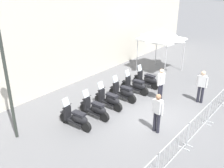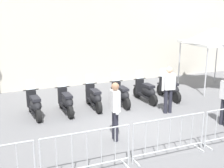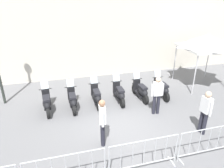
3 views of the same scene
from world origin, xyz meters
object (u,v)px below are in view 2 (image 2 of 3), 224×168
Objects in this scene: motorcycle_2 at (94,97)px; barrier_segment_2 at (169,137)px; officer_near_row_end at (169,87)px; officer_mid_plaza at (115,108)px; motorcycle_5 at (170,89)px; canopy_tent at (214,36)px; motorcycle_3 at (121,94)px; motorcycle_4 at (146,91)px; motorcycle_0 at (35,105)px; barrier_segment_1 at (87,153)px; motorcycle_1 at (66,102)px.

motorcycle_2 reaches higher than barrier_segment_2.
barrier_segment_2 is 1.23× the size of officer_near_row_end.
motorcycle_5 is at bearing 41.29° from officer_mid_plaza.
canopy_tent is at bearing 45.96° from barrier_segment_2.
motorcycle_2 is 1.00× the size of motorcycle_3.
barrier_segment_2 is at bearing -53.21° from officer_mid_plaza.
officer_mid_plaza reaches higher than motorcycle_4.
canopy_tent is at bearing 9.94° from motorcycle_0.
officer_mid_plaza reaches higher than barrier_segment_1.
officer_mid_plaza reaches higher than motorcycle_1.
motorcycle_1 is at bearing -173.53° from motorcycle_3.
motorcycle_0 and motorcycle_3 have the same top height.
motorcycle_4 is 3.87m from officer_mid_plaza.
officer_near_row_end reaches higher than motorcycle_2.
motorcycle_2 is 4.58m from barrier_segment_1.
canopy_tent is (7.51, 5.64, 1.99)m from barrier_segment_1.
motorcycle_4 is 5.78m from barrier_segment_1.
motorcycle_0 is 5.07m from barrier_segment_2.
officer_near_row_end is at bearing -12.95° from motorcycle_0.
motorcycle_2 reaches higher than barrier_segment_1.
motorcycle_4 is 1.56m from officer_near_row_end.
officer_mid_plaza is (2.10, -2.64, 0.53)m from motorcycle_0.
motorcycle_0 is 4.48m from motorcycle_4.
barrier_segment_1 is 1.23× the size of officer_mid_plaza.
barrier_segment_2 is at bearing -93.08° from motorcycle_3.
motorcycle_3 is at bearing 3.09° from motorcycle_2.
motorcycle_2 is at bearing 152.26° from officer_near_row_end.
motorcycle_4 is (4.47, 0.37, 0.00)m from motorcycle_0.
officer_mid_plaza reaches higher than motorcycle_0.
motorcycle_1 is at bearing -170.14° from motorcycle_2.
motorcycle_0 is 1.00× the size of motorcycle_5.
motorcycle_3 is 4.28m from barrier_segment_2.
canopy_tent is at bearing 13.30° from motorcycle_3.
motorcycle_5 is 6.56m from barrier_segment_1.
officer_mid_plaza reaches higher than motorcycle_5.
motorcycle_3 is (3.34, 0.28, 0.00)m from motorcycle_0.
motorcycle_1 is 1.00× the size of motorcycle_3.
motorcycle_1 is at bearing 1.22° from motorcycle_0.
motorcycle_5 is at bearing 3.44° from motorcycle_2.
motorcycle_4 is at bearing 51.86° from officer_mid_plaza.
motorcycle_2 is 1.00× the size of officer_mid_plaza.
motorcycle_4 is at bearing -164.42° from canopy_tent.
motorcycle_4 is at bearing 4.99° from motorcycle_3.
canopy_tent reaches higher than motorcycle_4.
motorcycle_3 is 0.81× the size of barrier_segment_2.
officer_near_row_end is at bearing 61.75° from barrier_segment_2.
officer_near_row_end reaches higher than motorcycle_3.
motorcycle_4 is 1.00× the size of officer_mid_plaza.
motorcycle_2 is (1.11, 0.19, 0.00)m from motorcycle_1.
motorcycle_5 is at bearing 44.40° from barrier_segment_1.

